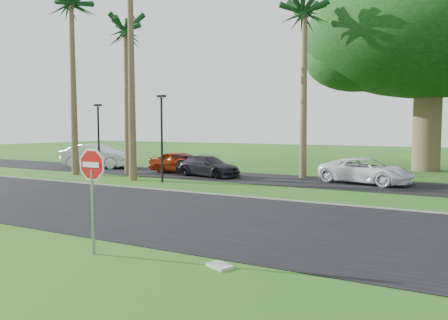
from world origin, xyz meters
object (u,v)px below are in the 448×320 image
object	(u,v)px
stop_sign_near	(92,179)
car_silver	(98,156)
car_dark	(208,166)
car_minivan	(366,171)
car_red	(181,162)

from	to	relation	value
stop_sign_near	car_silver	xyz separation A→B (m)	(-15.44, 15.90, -0.92)
car_silver	car_dark	bearing A→B (deg)	-109.12
car_silver	car_minivan	world-z (taller)	car_silver
car_dark	car_minivan	world-z (taller)	car_minivan
car_silver	car_red	distance (m)	7.21
stop_sign_near	car_minivan	world-z (taller)	stop_sign_near
stop_sign_near	car_minivan	xyz separation A→B (m)	(3.21, 16.05, -1.11)
stop_sign_near	car_dark	xyz separation A→B (m)	(-5.72, 15.00, -1.16)
car_red	car_minivan	xyz separation A→B (m)	(11.44, 0.21, -0.03)
car_minivan	stop_sign_near	bearing A→B (deg)	-176.68
car_silver	car_dark	distance (m)	9.77
car_red	car_silver	bearing A→B (deg)	78.24
stop_sign_near	car_red	bearing A→B (deg)	117.46
car_minivan	car_red	bearing A→B (deg)	105.65
car_silver	car_red	bearing A→B (deg)	-104.26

